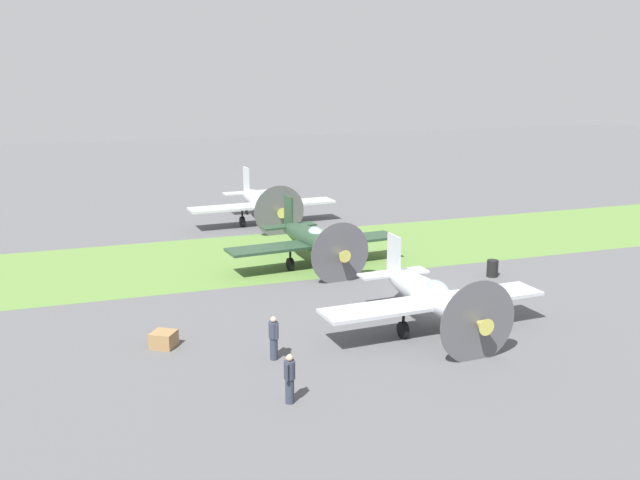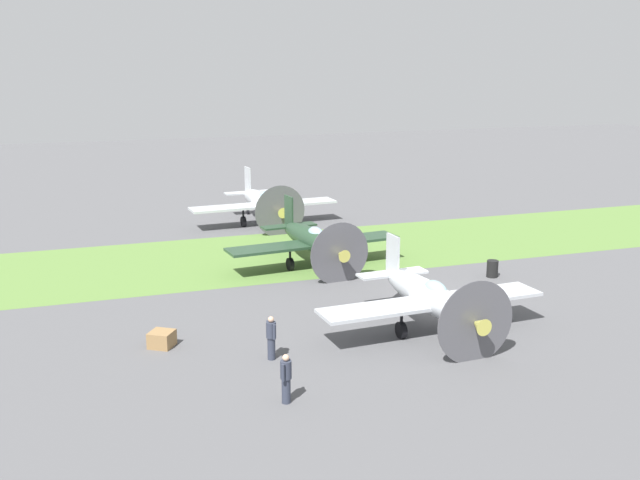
% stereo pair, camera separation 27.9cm
% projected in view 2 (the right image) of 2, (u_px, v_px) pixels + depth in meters
% --- Properties ---
extents(ground_plane, '(160.00, 160.00, 0.00)m').
position_uv_depth(ground_plane, '(430.00, 306.00, 34.29)').
color(ground_plane, '#515154').
extents(grass_verge, '(120.00, 11.00, 0.01)m').
position_uv_depth(grass_verge, '(344.00, 249.00, 44.68)').
color(grass_verge, '#567A38').
rests_on(grass_verge, ground).
extents(airplane_lead, '(10.02, 7.93, 3.57)m').
position_uv_depth(airplane_lead, '(430.00, 297.00, 30.80)').
color(airplane_lead, '#B2B7BC').
rests_on(airplane_lead, ground).
extents(airplane_wingman, '(10.01, 7.94, 3.55)m').
position_uv_depth(airplane_wingman, '(312.00, 240.00, 40.67)').
color(airplane_wingman, '#233D28').
rests_on(airplane_wingman, ground).
extents(airplane_trail, '(10.40, 8.22, 3.70)m').
position_uv_depth(airplane_trail, '(263.00, 202.00, 51.16)').
color(airplane_trail, '#B2B7BC').
rests_on(airplane_trail, ground).
extents(ground_crew_chief, '(0.38, 0.62, 1.73)m').
position_uv_depth(ground_crew_chief, '(271.00, 337.00, 27.94)').
color(ground_crew_chief, '#2D3342').
rests_on(ground_crew_chief, ground).
extents(ground_crew_mechanic, '(0.42, 0.52, 1.73)m').
position_uv_depth(ground_crew_mechanic, '(286.00, 377.00, 24.35)').
color(ground_crew_mechanic, '#2D3342').
rests_on(ground_crew_mechanic, ground).
extents(fuel_drum, '(0.60, 0.60, 0.90)m').
position_uv_depth(fuel_drum, '(492.00, 269.00, 38.78)').
color(fuel_drum, black).
rests_on(fuel_drum, ground).
extents(supply_crate, '(1.25, 1.25, 0.64)m').
position_uv_depth(supply_crate, '(162.00, 339.00, 29.32)').
color(supply_crate, olive).
rests_on(supply_crate, ground).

